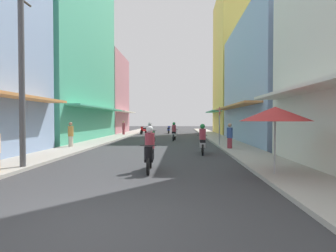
{
  "coord_description": "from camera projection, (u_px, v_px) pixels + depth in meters",
  "views": [
    {
      "loc": [
        1.49,
        -4.18,
        1.8
      ],
      "look_at": [
        0.57,
        14.66,
        1.33
      ],
      "focal_mm": 27.88,
      "sensor_mm": 36.0,
      "label": 1
    }
  ],
  "objects": [
    {
      "name": "building_left_far",
      "position": [
        100.0,
        94.0,
        34.12
      ],
      "size": [
        7.05,
        8.17,
        10.19
      ],
      "color": "#B7727F",
      "rests_on": "ground"
    },
    {
      "name": "street_sign_no_entry",
      "position": [
        219.0,
        121.0,
        17.26
      ],
      "size": [
        0.07,
        0.6,
        2.65
      ],
      "color": "gray",
      "rests_on": "ground"
    },
    {
      "name": "sidewalk_right",
      "position": [
        222.0,
        140.0,
        22.11
      ],
      "size": [
        2.12,
        52.17,
        0.12
      ],
      "primitive_type": "cube",
      "color": "#ADA89E",
      "rests_on": "ground"
    },
    {
      "name": "vendor_umbrella",
      "position": [
        275.0,
        114.0,
        8.06
      ],
      "size": [
        2.16,
        2.16,
        2.2
      ],
      "color": "#99999E",
      "rests_on": "ground"
    },
    {
      "name": "building_left_mid",
      "position": [
        61.0,
        39.0,
        22.91
      ],
      "size": [
        7.05,
        13.48,
        17.79
      ],
      "color": "#4CB28C",
      "rests_on": "ground"
    },
    {
      "name": "motorbike_silver",
      "position": [
        202.0,
        141.0,
        13.57
      ],
      "size": [
        0.55,
        1.81,
        1.58
      ],
      "color": "black",
      "rests_on": "ground"
    },
    {
      "name": "utility_pole",
      "position": [
        22.0,
        74.0,
        9.25
      ],
      "size": [
        0.2,
        1.2,
        6.66
      ],
      "color": "#4C4C4F",
      "rests_on": "ground"
    },
    {
      "name": "building_right_mid",
      "position": [
        278.0,
        81.0,
        20.23
      ],
      "size": [
        7.05,
        13.6,
        9.55
      ],
      "color": "#8CA5CC",
      "rests_on": "ground"
    },
    {
      "name": "motorbike_green",
      "position": [
        150.0,
        134.0,
        19.41
      ],
      "size": [
        0.67,
        1.77,
        1.58
      ],
      "color": "black",
      "rests_on": "ground"
    },
    {
      "name": "pedestrian_far",
      "position": [
        230.0,
        137.0,
        15.25
      ],
      "size": [
        0.34,
        0.34,
        1.58
      ],
      "color": "#99333F",
      "rests_on": "ground"
    },
    {
      "name": "building_right_far",
      "position": [
        242.0,
        65.0,
        32.21
      ],
      "size": [
        7.05,
        8.92,
        17.14
      ],
      "color": "#EFD159",
      "rests_on": "ground"
    },
    {
      "name": "pedestrian_midway",
      "position": [
        124.0,
        128.0,
        29.44
      ],
      "size": [
        0.34,
        0.34,
        1.65
      ],
      "color": "#99333F",
      "rests_on": "ground"
    },
    {
      "name": "motorbike_black",
      "position": [
        149.0,
        151.0,
        9.05
      ],
      "size": [
        0.55,
        1.81,
        1.58
      ],
      "color": "black",
      "rests_on": "ground"
    },
    {
      "name": "motorbike_white",
      "position": [
        174.0,
        132.0,
        22.33
      ],
      "size": [
        0.55,
        1.81,
        1.58
      ],
      "color": "black",
      "rests_on": "ground"
    },
    {
      "name": "ground_plane",
      "position": [
        163.0,
        141.0,
        22.35
      ],
      "size": [
        97.18,
        97.18,
        0.0
      ],
      "primitive_type": "plane",
      "color": "#38383A"
    },
    {
      "name": "motorbike_blue",
      "position": [
        169.0,
        130.0,
        33.38
      ],
      "size": [
        0.55,
        1.81,
        0.96
      ],
      "color": "black",
      "rests_on": "ground"
    },
    {
      "name": "sidewalk_left",
      "position": [
        106.0,
        140.0,
        22.59
      ],
      "size": [
        2.12,
        52.17,
        0.12
      ],
      "primitive_type": "cube",
      "color": "#ADA89E",
      "rests_on": "ground"
    },
    {
      "name": "motorbike_red",
      "position": [
        144.0,
        130.0,
        31.83
      ],
      "size": [
        0.77,
        1.73,
        0.96
      ],
      "color": "black",
      "rests_on": "ground"
    },
    {
      "name": "pedestrian_foreground",
      "position": [
        71.0,
        135.0,
        16.23
      ],
      "size": [
        0.34,
        0.34,
        1.65
      ],
      "color": "beige",
      "rests_on": "ground"
    }
  ]
}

